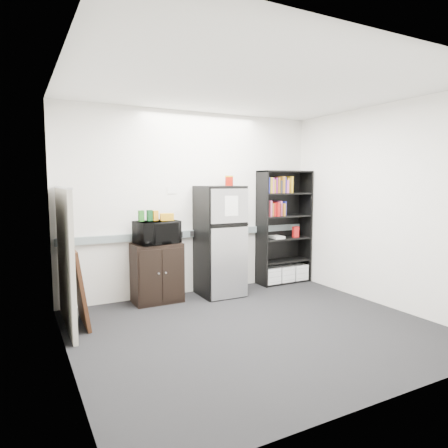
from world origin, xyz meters
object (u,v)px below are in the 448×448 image
bookshelf (284,228)px  refrigerator (220,241)px  microwave (157,232)px  cabinet (157,273)px  cubicle_partition (65,258)px

bookshelf → refrigerator: (-1.26, -0.14, -0.11)m
refrigerator → microwave: bearing=177.1°
bookshelf → microwave: (-2.20, -0.08, 0.07)m
bookshelf → cabinet: bearing=-178.3°
bookshelf → microwave: bearing=-177.9°
cabinet → refrigerator: (0.94, -0.08, 0.39)m
microwave → refrigerator: bearing=-13.4°
cubicle_partition → refrigerator: size_ratio=1.00×
cubicle_partition → refrigerator: cubicle_partition is taller
bookshelf → cabinet: 2.26m
cabinet → refrigerator: size_ratio=0.51×
bookshelf → refrigerator: size_ratio=1.15×
cabinet → microwave: microwave is taller
refrigerator → cabinet: bearing=176.2°
cubicle_partition → microwave: 1.30m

